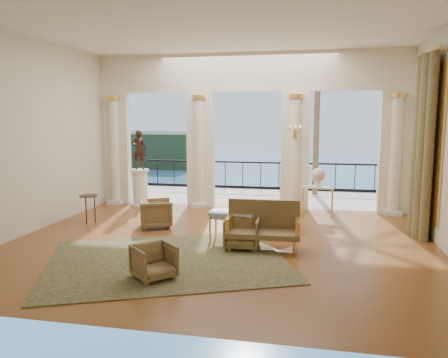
% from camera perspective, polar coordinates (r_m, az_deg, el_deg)
% --- Properties ---
extents(floor, '(9.00, 9.00, 0.00)m').
position_cam_1_polar(floor, '(9.41, -0.55, -8.37)').
color(floor, '#513313').
rests_on(floor, ground).
extents(room_walls, '(9.00, 9.00, 9.00)m').
position_cam_1_polar(room_walls, '(7.95, -2.29, 9.65)').
color(room_walls, beige).
rests_on(room_walls, ground).
extents(arcade, '(9.00, 0.56, 4.50)m').
position_cam_1_polar(arcade, '(12.79, 3.04, 7.65)').
color(arcade, beige).
rests_on(arcade, ground).
extents(terrace, '(10.00, 3.60, 0.10)m').
position_cam_1_polar(terrace, '(15.00, 4.08, -2.44)').
color(terrace, '#A89C8B').
rests_on(terrace, ground).
extents(balustrade, '(9.00, 0.06, 1.03)m').
position_cam_1_polar(balustrade, '(16.49, 4.82, 0.11)').
color(balustrade, black).
rests_on(balustrade, terrace).
extents(palm_tree, '(2.00, 2.00, 4.50)m').
position_cam_1_polar(palm_tree, '(15.50, 12.18, 13.11)').
color(palm_tree, '#4C3823').
rests_on(palm_tree, terrace).
extents(headland, '(22.00, 18.00, 6.00)m').
position_cam_1_polar(headland, '(85.22, -10.53, 3.97)').
color(headland, black).
rests_on(headland, sea).
extents(sea, '(160.00, 160.00, 0.00)m').
position_cam_1_polar(sea, '(69.40, 9.84, 0.63)').
color(sea, '#2C6492').
rests_on(sea, ground).
extents(curtain, '(0.33, 1.40, 4.09)m').
position_cam_1_polar(curtain, '(10.62, 24.56, 3.86)').
color(curtain, '#4A4226').
rests_on(curtain, ground).
extents(window_frame, '(0.04, 1.60, 3.40)m').
position_cam_1_polar(window_frame, '(10.66, 25.57, 4.25)').
color(window_frame, '#EAAE4D').
rests_on(window_frame, room_walls).
extents(wall_sconce, '(0.30, 0.11, 0.33)m').
position_cam_1_polar(wall_sconce, '(12.36, 9.27, 5.91)').
color(wall_sconce, '#EAAE4D').
rests_on(wall_sconce, arcade).
extents(rug, '(5.29, 4.78, 0.02)m').
position_cam_1_polar(rug, '(8.36, -7.45, -10.47)').
color(rug, '#2B3017').
rests_on(rug, ground).
extents(armchair_a, '(0.85, 0.85, 0.64)m').
position_cam_1_polar(armchair_a, '(7.41, -9.14, -10.41)').
color(armchair_a, '#4B3720').
rests_on(armchair_a, ground).
extents(armchair_b, '(0.72, 0.67, 0.71)m').
position_cam_1_polar(armchair_b, '(8.95, 2.37, -6.87)').
color(armchair_b, '#4B3720').
rests_on(armchair_b, ground).
extents(armchair_c, '(0.99, 1.00, 0.75)m').
position_cam_1_polar(armchair_c, '(10.33, 6.77, -4.80)').
color(armchair_c, '#4B3720').
rests_on(armchair_c, ground).
extents(armchair_d, '(0.92, 0.95, 0.75)m').
position_cam_1_polar(armchair_d, '(10.79, -8.82, -4.28)').
color(armchair_d, '#4B3720').
rests_on(armchair_d, ground).
extents(settee, '(1.50, 0.69, 0.98)m').
position_cam_1_polar(settee, '(8.95, 5.14, -6.03)').
color(settee, '#4B3720').
rests_on(settee, ground).
extents(game_table, '(1.00, 0.60, 0.67)m').
position_cam_1_polar(game_table, '(9.36, 1.13, -4.68)').
color(game_table, '#9FB2C4').
rests_on(game_table, ground).
extents(pedestal, '(0.61, 0.61, 1.12)m').
position_cam_1_polar(pedestal, '(13.51, -10.89, -1.18)').
color(pedestal, silver).
rests_on(pedestal, ground).
extents(statue, '(0.46, 0.34, 1.18)m').
position_cam_1_polar(statue, '(13.38, -11.02, 3.78)').
color(statue, '#311F16').
rests_on(statue, pedestal).
extents(console_table, '(0.91, 0.46, 0.82)m').
position_cam_1_polar(console_table, '(12.04, 12.16, -1.62)').
color(console_table, silver).
rests_on(console_table, ground).
extents(urn, '(0.37, 0.37, 0.49)m').
position_cam_1_polar(urn, '(11.98, 12.21, 0.37)').
color(urn, white).
rests_on(urn, console_table).
extents(side_table, '(0.45, 0.45, 0.72)m').
position_cam_1_polar(side_table, '(11.52, -17.27, -2.53)').
color(side_table, black).
rests_on(side_table, ground).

